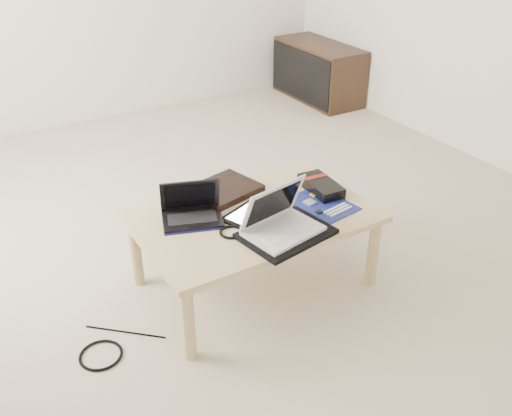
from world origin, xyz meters
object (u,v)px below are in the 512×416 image
media_cabinet (318,72)px  white_laptop (280,221)px  coffee_table (254,224)px  netbook (192,211)px  gpu_box (321,186)px

media_cabinet → white_laptop: size_ratio=2.51×
coffee_table → netbook: (-0.27, 0.12, 0.09)m
media_cabinet → netbook: 2.97m
coffee_table → white_laptop: white_laptop is taller
netbook → white_laptop: size_ratio=0.91×
netbook → coffee_table: bearing=-23.6°
coffee_table → media_cabinet: media_cabinet is taller
white_laptop → gpu_box: white_laptop is taller
media_cabinet → gpu_box: size_ratio=3.36×
media_cabinet → netbook: netbook is taller
white_laptop → gpu_box: size_ratio=1.34×
coffee_table → gpu_box: (0.41, 0.03, 0.08)m
netbook → white_laptop: bearing=-48.9°
media_cabinet → white_laptop: (-1.92, -2.30, 0.22)m
white_laptop → gpu_box: 0.46m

